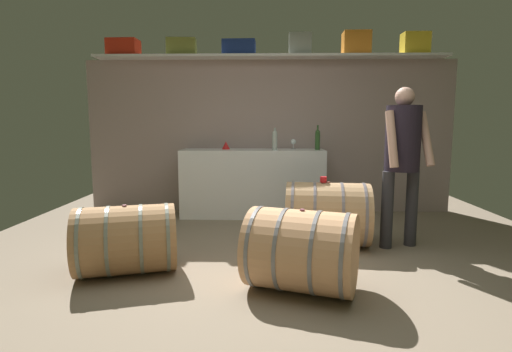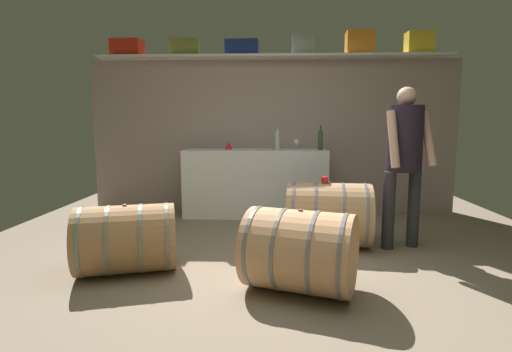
{
  "view_description": "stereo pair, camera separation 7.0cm",
  "coord_description": "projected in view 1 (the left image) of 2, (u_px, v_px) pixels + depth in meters",
  "views": [
    {
      "loc": [
        -0.05,
        -3.08,
        1.26
      ],
      "look_at": [
        -0.14,
        0.44,
        0.79
      ],
      "focal_mm": 27.97,
      "sensor_mm": 36.0,
      "label": 1
    },
    {
      "loc": [
        0.02,
        -3.08,
        1.26
      ],
      "look_at": [
        -0.14,
        0.44,
        0.79
      ],
      "focal_mm": 27.97,
      "sensor_mm": 36.0,
      "label": 2
    }
  ],
  "objects": [
    {
      "name": "ground_plane",
      "position": [
        271.0,
        255.0,
        3.86
      ],
      "size": [
        6.29,
        8.36,
        0.02
      ],
      "primitive_type": "cube",
      "color": "#80705C"
    },
    {
      "name": "back_wall_panel",
      "position": [
        269.0,
        137.0,
        5.64
      ],
      "size": [
        5.09,
        0.1,
        2.12
      ],
      "primitive_type": "cube",
      "color": "gray",
      "rests_on": "ground"
    },
    {
      "name": "high_shelf_board",
      "position": [
        270.0,
        57.0,
        5.35
      ],
      "size": [
        4.68,
        0.4,
        0.03
      ],
      "primitive_type": "cube",
      "color": "silver",
      "rests_on": "back_wall_panel"
    },
    {
      "name": "toolcase_red",
      "position": [
        123.0,
        48.0,
        5.38
      ],
      "size": [
        0.41,
        0.29,
        0.22
      ],
      "primitive_type": "cube",
      "rotation": [
        0.0,
        0.0,
        -0.04
      ],
      "color": "red",
      "rests_on": "high_shelf_board"
    },
    {
      "name": "toolcase_olive",
      "position": [
        182.0,
        47.0,
        5.36
      ],
      "size": [
        0.4,
        0.22,
        0.23
      ],
      "primitive_type": "cube",
      "rotation": [
        0.0,
        0.0,
        0.07
      ],
      "color": "olive",
      "rests_on": "high_shelf_board"
    },
    {
      "name": "toolcase_navy",
      "position": [
        239.0,
        48.0,
        5.34
      ],
      "size": [
        0.45,
        0.26,
        0.2
      ],
      "primitive_type": "cube",
      "rotation": [
        0.0,
        0.0,
        -0.04
      ],
      "color": "navy",
      "rests_on": "high_shelf_board"
    },
    {
      "name": "toolcase_grey",
      "position": [
        300.0,
        45.0,
        5.32
      ],
      "size": [
        0.3,
        0.19,
        0.29
      ],
      "primitive_type": "cube",
      "rotation": [
        0.0,
        0.0,
        -0.03
      ],
      "color": "gray",
      "rests_on": "high_shelf_board"
    },
    {
      "name": "toolcase_orange",
      "position": [
        356.0,
        44.0,
        5.3
      ],
      "size": [
        0.36,
        0.29,
        0.3
      ],
      "primitive_type": "cube",
      "rotation": [
        0.0,
        0.0,
        -0.03
      ],
      "color": "orange",
      "rests_on": "high_shelf_board"
    },
    {
      "name": "toolcase_yellow",
      "position": [
        415.0,
        44.0,
        5.28
      ],
      "size": [
        0.34,
        0.22,
        0.29
      ],
      "primitive_type": "cube",
      "rotation": [
        0.0,
        0.0,
        0.01
      ],
      "color": "yellow",
      "rests_on": "high_shelf_board"
    },
    {
      "name": "work_cabinet",
      "position": [
        253.0,
        183.0,
        5.4
      ],
      "size": [
        1.9,
        0.54,
        0.9
      ],
      "primitive_type": "cube",
      "color": "white",
      "rests_on": "ground"
    },
    {
      "name": "wine_bottle_clear",
      "position": [
        275.0,
        140.0,
        5.19
      ],
      "size": [
        0.07,
        0.07,
        0.29
      ],
      "color": "#B0BCB5",
      "rests_on": "work_cabinet"
    },
    {
      "name": "wine_bottle_green",
      "position": [
        318.0,
        139.0,
        5.26
      ],
      "size": [
        0.07,
        0.07,
        0.33
      ],
      "color": "#2E5427",
      "rests_on": "work_cabinet"
    },
    {
      "name": "wine_glass",
      "position": [
        293.0,
        142.0,
        5.41
      ],
      "size": [
        0.07,
        0.07,
        0.14
      ],
      "color": "white",
      "rests_on": "work_cabinet"
    },
    {
      "name": "red_funnel",
      "position": [
        226.0,
        145.0,
        5.39
      ],
      "size": [
        0.11,
        0.11,
        0.1
      ],
      "primitive_type": "cone",
      "color": "red",
      "rests_on": "work_cabinet"
    },
    {
      "name": "wine_barrel_near",
      "position": [
        327.0,
        214.0,
        4.1
      ],
      "size": [
        0.9,
        0.73,
        0.66
      ],
      "rotation": [
        0.0,
        0.0,
        -0.1
      ],
      "color": "tan",
      "rests_on": "ground"
    },
    {
      "name": "wine_barrel_far",
      "position": [
        126.0,
        240.0,
        3.32
      ],
      "size": [
        0.93,
        0.77,
        0.59
      ],
      "rotation": [
        0.0,
        0.0,
        0.28
      ],
      "color": "#A47549",
      "rests_on": "ground"
    },
    {
      "name": "wine_barrel_flank",
      "position": [
        302.0,
        251.0,
        2.98
      ],
      "size": [
        0.94,
        0.83,
        0.63
      ],
      "rotation": [
        0.0,
        0.0,
        -0.33
      ],
      "color": "tan",
      "rests_on": "ground"
    },
    {
      "name": "tasting_cup",
      "position": [
        323.0,
        179.0,
        4.05
      ],
      "size": [
        0.07,
        0.07,
        0.06
      ],
      "primitive_type": "cylinder",
      "color": "red",
      "rests_on": "wine_barrel_near"
    },
    {
      "name": "winemaker_pouring",
      "position": [
        403.0,
        151.0,
        3.95
      ],
      "size": [
        0.52,
        0.43,
        1.61
      ],
      "rotation": [
        0.0,
        0.0,
        -2.83
      ],
      "color": "#2E2D33",
      "rests_on": "ground"
    }
  ]
}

